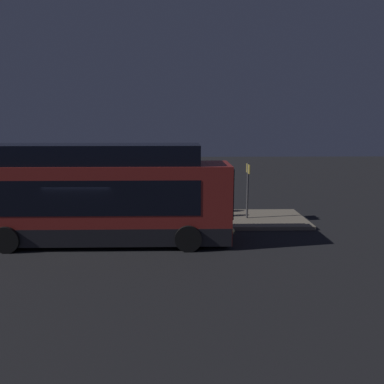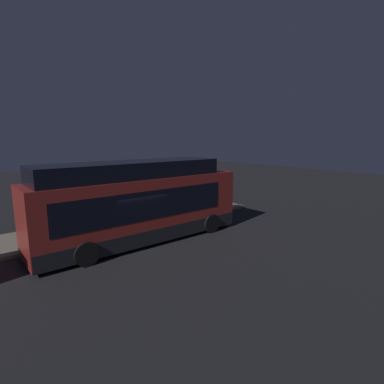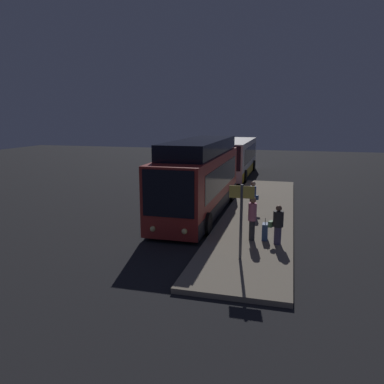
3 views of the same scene
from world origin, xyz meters
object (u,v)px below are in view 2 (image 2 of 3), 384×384
Objects in this scene: bus_lead at (139,205)px; passenger_boarding at (167,196)px; passenger_with_bags at (173,197)px; suitcase at (166,205)px; passenger_waiting at (114,209)px; sign_post at (200,183)px.

passenger_boarding is (4.62, 4.36, -0.81)m from bus_lead.
passenger_with_bags is 0.87m from suitcase.
passenger_waiting is 0.93× the size of passenger_with_bags.
passenger_waiting is 6.68m from sign_post.
passenger_with_bags is at bearing 175.50° from sign_post.
passenger_waiting reaches higher than suitcase.
passenger_waiting is at bearing -167.50° from suitcase.
bus_lead is 5.79× the size of passenger_with_bags.
passenger_waiting is at bearing -177.99° from sign_post.
passenger_boarding is 1.71× the size of suitcase.
passenger_with_bags is (4.38, 0.41, 0.08)m from passenger_waiting.
passenger_waiting is 4.36m from suitcase.
passenger_with_bags reaches higher than passenger_waiting.
passenger_boarding is at bearing 85.82° from passenger_with_bags.
passenger_boarding is 0.82m from suitcase.
passenger_with_bags is at bearing 98.83° from passenger_boarding.
passenger_waiting is 1.84× the size of suitcase.
passenger_with_bags reaches higher than suitcase.
passenger_waiting is at bearing -166.12° from passenger_with_bags.
passenger_waiting is 0.63× the size of sign_post.
passenger_waiting is at bearing 39.01° from passenger_boarding.
passenger_boarding is 2.53m from sign_post.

